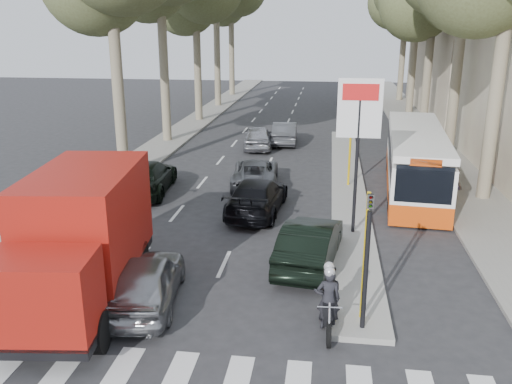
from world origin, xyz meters
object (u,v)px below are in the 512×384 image
silver_hatchback (147,280)px  dark_hatchback (310,243)px  red_truck (81,237)px  motorcycle (328,298)px  city_bus (415,159)px

silver_hatchback → dark_hatchback: dark_hatchback is taller
dark_hatchback → red_truck: 6.89m
silver_hatchback → motorcycle: 4.87m
dark_hatchback → city_bus: 9.87m
silver_hatchback → dark_hatchback: size_ratio=0.93×
red_truck → motorcycle: 6.72m
dark_hatchback → red_truck: size_ratio=0.65×
red_truck → motorcycle: (6.62, -0.47, -1.09)m
silver_hatchback → red_truck: size_ratio=0.60×
city_bus → red_truck: bearing=-126.1°
dark_hatchback → motorcycle: motorcycle is taller
city_bus → motorcycle: bearing=-102.1°
silver_hatchback → red_truck: (-1.77, -0.01, 1.17)m
dark_hatchback → city_bus: bearing=-108.6°
dark_hatchback → city_bus: (4.40, 8.81, 0.74)m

